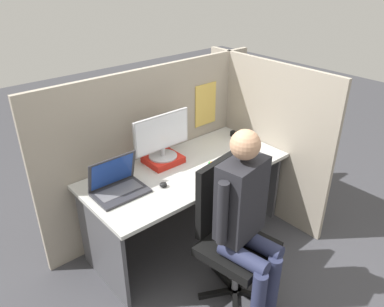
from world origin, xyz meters
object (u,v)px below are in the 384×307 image
(office_chair, at_px, (229,231))
(person, at_px, (246,214))
(monitor, at_px, (162,136))
(stapler, at_px, (237,135))
(paper_box, at_px, (163,159))
(carrot_toy, at_px, (217,167))
(laptop, at_px, (118,186))

(office_chair, bearing_deg, person, -98.95)
(monitor, bearing_deg, stapler, -5.56)
(paper_box, bearing_deg, carrot_toy, -55.49)
(monitor, bearing_deg, laptop, -163.83)
(monitor, height_order, person, person)
(carrot_toy, relative_size, person, 0.12)
(paper_box, bearing_deg, office_chair, -92.35)
(stapler, bearing_deg, carrot_toy, -151.85)
(paper_box, relative_size, person, 0.21)
(laptop, xyz_separation_m, person, (0.46, -0.83, -0.00))
(stapler, xyz_separation_m, office_chair, (-0.85, -0.74, -0.23))
(carrot_toy, distance_m, person, 0.68)
(carrot_toy, bearing_deg, laptop, 163.55)
(stapler, bearing_deg, office_chair, -139.07)
(paper_box, relative_size, office_chair, 0.28)
(carrot_toy, height_order, office_chair, office_chair)
(stapler, height_order, person, person)
(stapler, relative_size, office_chair, 0.15)
(monitor, bearing_deg, paper_box, -90.00)
(paper_box, distance_m, person, 0.98)
(carrot_toy, xyz_separation_m, person, (-0.32, -0.60, 0.03))
(laptop, bearing_deg, office_chair, -54.11)
(monitor, bearing_deg, carrot_toy, -55.67)
(stapler, height_order, office_chair, office_chair)
(paper_box, distance_m, stapler, 0.82)
(monitor, bearing_deg, office_chair, -92.34)
(stapler, distance_m, office_chair, 1.15)
(laptop, relative_size, office_chair, 0.38)
(office_chair, bearing_deg, laptop, 125.89)
(laptop, distance_m, stapler, 1.33)
(paper_box, relative_size, monitor, 0.54)
(office_chair, bearing_deg, paper_box, 87.65)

